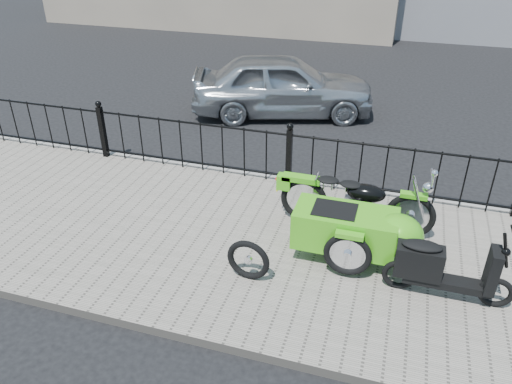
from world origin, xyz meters
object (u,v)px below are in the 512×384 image
(spare_tire, at_px, (248,260))
(motorcycle_sidecar, at_px, (360,224))
(sedan_car, at_px, (283,85))
(scooter, at_px, (440,269))

(spare_tire, bearing_deg, motorcycle_sidecar, 36.33)
(sedan_car, bearing_deg, scooter, -166.51)
(spare_tire, bearing_deg, scooter, 9.34)
(scooter, bearing_deg, motorcycle_sidecar, 151.42)
(motorcycle_sidecar, height_order, scooter, scooter)
(spare_tire, distance_m, sedan_car, 6.08)
(sedan_car, bearing_deg, motorcycle_sidecar, -172.43)
(spare_tire, relative_size, sedan_car, 0.14)
(motorcycle_sidecar, bearing_deg, scooter, -28.58)
(motorcycle_sidecar, height_order, spare_tire, motorcycle_sidecar)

